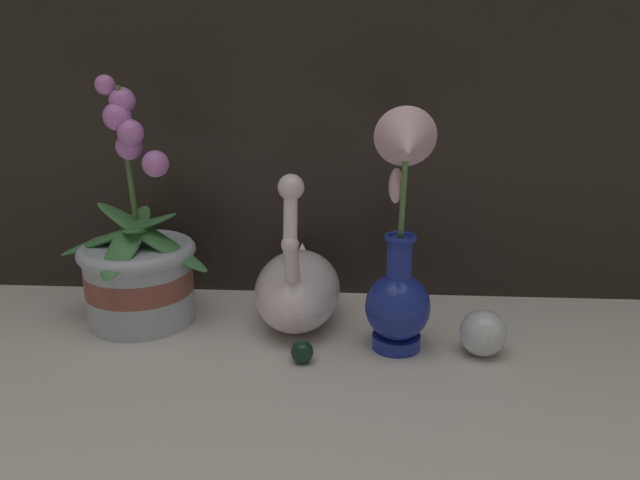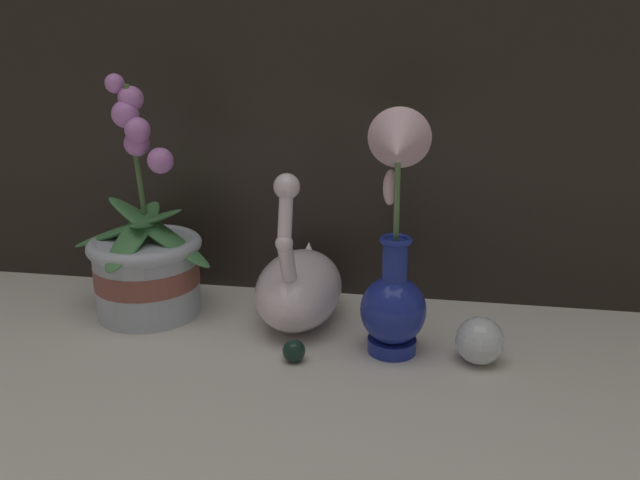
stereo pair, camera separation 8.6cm
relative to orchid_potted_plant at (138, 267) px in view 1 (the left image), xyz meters
The scene contains 6 objects.
ground_plane 0.27m from the orchid_potted_plant, 31.71° to the right, with size 2.80×2.80×0.00m, color beige.
orchid_potted_plant is the anchor object (origin of this frame).
swan_figurine 0.23m from the orchid_potted_plant, ahead, with size 0.12×0.21×0.24m.
blue_vase 0.38m from the orchid_potted_plant, 11.55° to the right, with size 0.09×0.12×0.32m.
glass_sphere 0.49m from the orchid_potted_plant, ahead, with size 0.06×0.06×0.06m.
glass_bauble 0.28m from the orchid_potted_plant, 24.47° to the right, with size 0.03×0.03×0.03m.
Camera 1 is at (0.09, -0.68, 0.39)m, focal length 35.00 mm.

